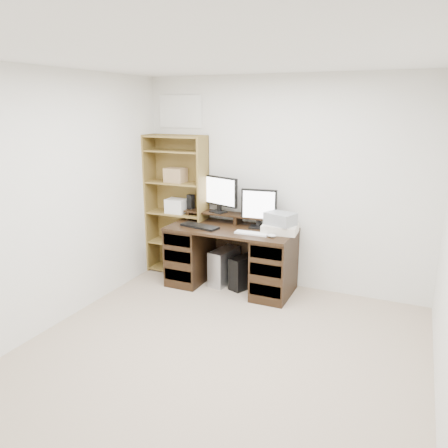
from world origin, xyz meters
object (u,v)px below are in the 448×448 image
Objects in this scene: desk at (231,257)px; monitor_wide at (219,192)px; printer at (280,229)px; bookshelf at (177,204)px; monitor_small at (259,207)px; tower_black at (244,272)px; tower_silver at (224,266)px.

desk is 2.75× the size of monitor_wide.
bookshelf reaches higher than printer.
monitor_small is 1.06× the size of tower_black.
monitor_small is 1.04× the size of tower_silver.
tower_silver is 1.02m from bookshelf.
bookshelf is (-1.44, 0.18, 0.12)m from printer.
monitor_small is (0.54, -0.07, -0.12)m from monitor_wide.
bookshelf reaches higher than tower_black.
desk reaches higher than tower_silver.
bookshelf reaches higher than monitor_wide.
bookshelf is at bearing 165.94° from desk.
monitor_wide is at bearing 162.59° from printer.
printer is (0.59, 0.03, 0.41)m from desk.
printer reaches higher than tower_silver.
desk reaches higher than tower_black.
tower_silver is 1.02× the size of tower_black.
monitor_small is 0.82m from tower_black.
monitor_small is 0.26× the size of bookshelf.
bookshelf is at bearing -161.56° from monitor_wide.
bookshelf is at bearing -166.50° from tower_black.
tower_black is at bearing 7.31° from tower_silver.
tower_silver is at bearing 150.25° from desk.
bookshelf reaches higher than monitor_small.
printer is at bearing -7.08° from bookshelf.
monitor_wide is at bearing 139.98° from desk.
monitor_small is at bearing 21.77° from tower_silver.
desk is at bearing -18.76° from tower_silver.
monitor_small is at bearing 153.90° from printer.
tower_silver is at bearing -29.04° from monitor_wide.
tower_black is 0.24× the size of bookshelf.
bookshelf reaches higher than tower_silver.
monitor_wide is at bearing 165.35° from monitor_small.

